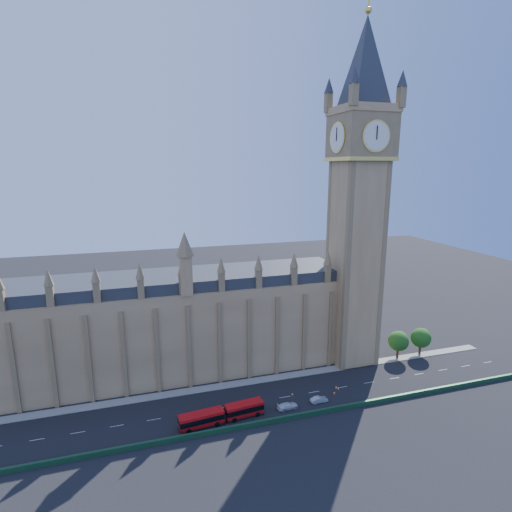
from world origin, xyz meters
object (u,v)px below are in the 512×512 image
object	(u,v)px
red_bus	(222,415)
car_silver	(319,400)
car_grey	(251,411)
car_white	(288,406)

from	to	relation	value
red_bus	car_silver	bearing A→B (deg)	-4.00
red_bus	car_grey	xyz separation A→B (m)	(7.07, 0.68, -0.99)
red_bus	car_grey	bearing A→B (deg)	-0.01
red_bus	car_silver	xyz separation A→B (m)	(24.41, 0.64, -1.03)
car_silver	car_grey	bearing A→B (deg)	88.93
red_bus	car_white	size ratio (longest dim) A/B	3.83
car_grey	car_silver	size ratio (longest dim) A/B	1.02
car_grey	red_bus	bearing A→B (deg)	96.66
car_silver	car_white	world-z (taller)	car_white
red_bus	car_white	bearing A→B (deg)	-4.42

